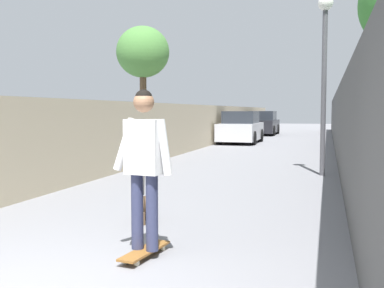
{
  "coord_description": "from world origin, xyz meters",
  "views": [
    {
      "loc": [
        -2.76,
        -2.36,
        1.57
      ],
      "look_at": [
        4.71,
        -0.15,
        1.0
      ],
      "focal_mm": 43.0,
      "sensor_mm": 36.0,
      "label": 1
    }
  ],
  "objects": [
    {
      "name": "fence_right",
      "position": [
        12.0,
        -2.81,
        1.15
      ],
      "size": [
        48.0,
        0.3,
        2.3
      ],
      "primitive_type": "cube",
      "color": "#4C4C4C",
      "rests_on": "ground"
    },
    {
      "name": "person_skateboarder",
      "position": [
        1.71,
        -0.51,
        1.08
      ],
      "size": [
        0.27,
        0.72,
        1.7
      ],
      "color": "#333859",
      "rests_on": "skateboard"
    },
    {
      "name": "dog",
      "position": [
        3.14,
        0.07,
        0.27
      ],
      "size": [
        1.71,
        0.73,
        1.06
      ],
      "color": "brown",
      "rests_on": "ground"
    },
    {
      "name": "car_far",
      "position": [
        27.26,
        1.66,
        0.72
      ],
      "size": [
        4.2,
        1.8,
        1.54
      ],
      "color": "black",
      "rests_on": "ground"
    },
    {
      "name": "tree_left_mid",
      "position": [
        13.0,
        4.16,
        3.65
      ],
      "size": [
        1.93,
        1.93,
        4.64
      ],
      "color": "brown",
      "rests_on": "ground"
    },
    {
      "name": "wall_left",
      "position": [
        12.0,
        2.81,
        0.9
      ],
      "size": [
        48.0,
        0.3,
        1.81
      ],
      "primitive_type": "cube",
      "color": "tan",
      "rests_on": "ground"
    },
    {
      "name": "skateboard",
      "position": [
        1.71,
        -0.51,
        0.07
      ],
      "size": [
        0.82,
        0.31,
        0.08
      ],
      "color": "brown",
      "rests_on": "ground"
    },
    {
      "name": "car_near",
      "position": [
        19.21,
        1.66,
        0.71
      ],
      "size": [
        3.8,
        1.8,
        1.54
      ],
      "color": "silver",
      "rests_on": "ground"
    },
    {
      "name": "lamp_post",
      "position": [
        8.74,
        -2.26,
        2.93
      ],
      "size": [
        0.36,
        0.36,
        4.28
      ],
      "color": "#4C4C51",
      "rests_on": "ground"
    },
    {
      "name": "ground_plane",
      "position": [
        14.0,
        0.0,
        0.0
      ],
      "size": [
        80.0,
        80.0,
        0.0
      ],
      "primitive_type": "plane",
      "color": "gray"
    }
  ]
}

